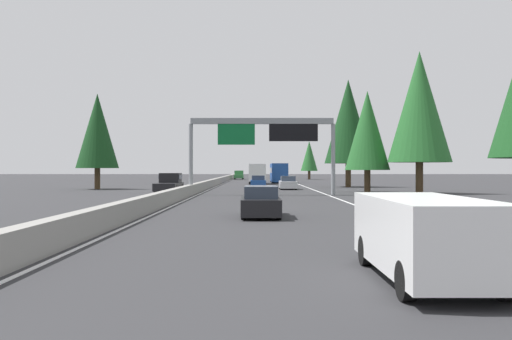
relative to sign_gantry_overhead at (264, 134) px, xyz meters
name	(u,v)px	position (x,y,z in m)	size (l,w,h in m)	color
ground_plane	(210,188)	(15.81, 6.03, -5.29)	(320.00, 320.00, 0.00)	#2D2D30
median_barrier	(219,181)	(35.81, 6.33, -4.84)	(180.00, 0.56, 0.90)	gray
shoulder_stripe_right	(302,185)	(25.81, -5.49, -5.28)	(160.00, 0.16, 0.01)	silver
shoulder_stripe_median	(218,185)	(25.81, 5.78, -5.28)	(160.00, 0.16, 0.01)	silver
sign_gantry_overhead	(264,134)	(0.00, 0.00, 0.00)	(0.50, 12.68, 6.64)	gray
minivan_mid_left	(425,234)	(-35.21, -2.76, -4.34)	(5.00, 1.95, 1.69)	white
sedan_far_center	(261,202)	(-20.92, 0.46, -4.60)	(4.40, 1.80, 1.47)	black
sedan_mid_right	(258,182)	(17.93, 0.43, -4.60)	(4.40, 1.80, 1.47)	#1E4793
box_truck_near_center	(257,173)	(32.82, 0.51, -3.68)	(8.50, 2.40, 2.95)	white
bus_far_left	(279,172)	(41.06, -2.99, -3.57)	(11.50, 2.55, 3.10)	#1E4793
pickup_far_right	(239,175)	(68.29, 4.38, -4.37)	(5.60, 2.00, 1.86)	#2D6B38
sedan_distant_a	(288,183)	(12.57, -2.81, -4.60)	(4.40, 1.80, 1.47)	silver
oncoming_near	(169,183)	(3.88, 8.80, -4.37)	(5.60, 2.00, 1.86)	black
conifer_right_near	(419,107)	(2.66, -14.25, 2.64)	(5.73, 5.73, 13.03)	#4C3823
conifer_right_mid	(367,131)	(5.35, -10.05, 0.66)	(4.31, 4.31, 9.79)	#4C3823
conifer_right_far	(348,122)	(20.14, -10.76, 2.84)	(5.88, 5.88, 13.36)	#4C3823
conifer_right_distant	(309,156)	(67.34, -10.61, -0.34)	(3.59, 3.59, 8.15)	#4C3823
conifer_left_near	(97,131)	(13.06, 18.30, 1.17)	(4.67, 4.67, 10.62)	#4C3823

